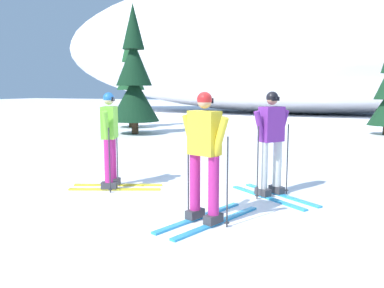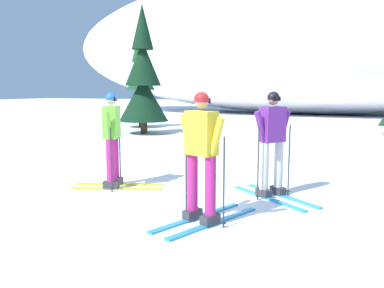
{
  "view_description": "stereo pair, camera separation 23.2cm",
  "coord_description": "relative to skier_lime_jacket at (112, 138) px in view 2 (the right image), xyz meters",
  "views": [
    {
      "loc": [
        2.36,
        -5.98,
        1.84
      ],
      "look_at": [
        -0.05,
        -0.0,
        0.95
      ],
      "focal_mm": 37.09,
      "sensor_mm": 36.0,
      "label": 1
    },
    {
      "loc": [
        2.57,
        -5.89,
        1.84
      ],
      "look_at": [
        -0.05,
        -0.0,
        0.95
      ],
      "focal_mm": 37.09,
      "sensor_mm": 36.0,
      "label": 2
    }
  ],
  "objects": [
    {
      "name": "skier_yellow_jacket",
      "position": [
        2.3,
        -1.18,
        0.01
      ],
      "size": [
        1.03,
        1.84,
        1.81
      ],
      "color": "#2893CC",
      "rests_on": "ground"
    },
    {
      "name": "pine_tree_far_left",
      "position": [
        -5.88,
        10.69,
        1.07
      ],
      "size": [
        1.86,
        1.86,
        4.82
      ],
      "color": "#47301E",
      "rests_on": "ground"
    },
    {
      "name": "skier_lime_jacket",
      "position": [
        0.0,
        0.0,
        0.0
      ],
      "size": [
        1.73,
        1.02,
        1.79
      ],
      "color": "gold",
      "rests_on": "ground"
    },
    {
      "name": "pine_tree_center_left",
      "position": [
        -4.23,
        8.2,
        1.27
      ],
      "size": [
        2.04,
        2.04,
        5.29
      ],
      "color": "#47301E",
      "rests_on": "ground"
    },
    {
      "name": "snow_ridge_background",
      "position": [
        0.3,
        25.17,
        4.47
      ],
      "size": [
        40.97,
        14.98,
        10.82
      ],
      "primitive_type": "ellipsoid",
      "color": "white",
      "rests_on": "ground"
    },
    {
      "name": "ground_plane",
      "position": [
        1.77,
        -0.21,
        -0.94
      ],
      "size": [
        120.0,
        120.0,
        0.0
      ],
      "primitive_type": "plane",
      "color": "white"
    },
    {
      "name": "skier_purple_jacket",
      "position": [
        2.88,
        0.56,
        0.0
      ],
      "size": [
        1.66,
        1.38,
        1.81
      ],
      "color": "#2893CC",
      "rests_on": "ground"
    }
  ]
}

